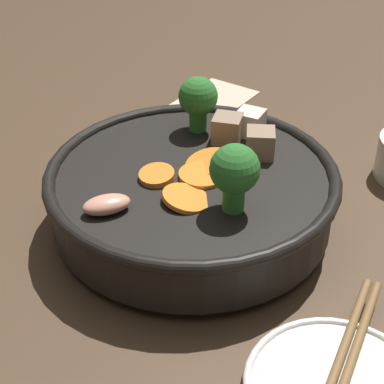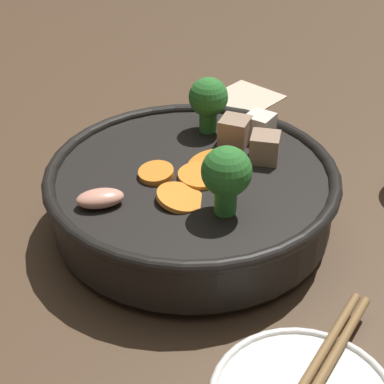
% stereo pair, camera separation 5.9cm
% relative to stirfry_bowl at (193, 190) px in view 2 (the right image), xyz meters
% --- Properties ---
extents(ground_plane, '(3.00, 3.00, 0.00)m').
position_rel_stirfry_bowl_xyz_m(ground_plane, '(0.00, -0.00, -0.04)').
color(ground_plane, '#4C3826').
extents(stirfry_bowl, '(0.27, 0.27, 0.12)m').
position_rel_stirfry_bowl_xyz_m(stirfry_bowl, '(0.00, 0.00, 0.00)').
color(stirfry_bowl, black).
rests_on(stirfry_bowl, ground_plane).
extents(napkin, '(0.12, 0.09, 0.00)m').
position_rel_stirfry_bowl_xyz_m(napkin, '(-0.25, -0.11, -0.04)').
color(napkin, beige).
rests_on(napkin, ground_plane).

